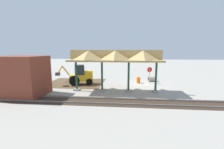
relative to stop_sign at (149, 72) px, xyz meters
The scene contains 10 objects.
ground_plane 2.07m from the stop_sign, 22.26° to the left, with size 120.00×120.00×0.00m, color #9E998E.
dirt_work_zone 11.17m from the stop_sign, ahead, with size 8.33×7.00×0.01m, color brown.
platform_canopy 7.14m from the stop_sign, 45.72° to the left, with size 10.62×3.20×4.90m.
rail_tracks 8.76m from the stop_sign, 83.31° to the left, with size 60.00×2.58×0.15m.
stop_sign is the anchor object (origin of this frame).
backhoe 10.12m from the stop_sign, ahead, with size 5.09×2.83×2.82m.
dirt_mound 12.30m from the stop_sign, ahead, with size 5.01×5.01×1.33m, color brown.
concrete_pipe 2.04m from the stop_sign, 113.63° to the right, with size 1.18×1.02×0.89m.
brick_utility_building 16.32m from the stop_sign, 26.69° to the left, with size 4.70×3.86×4.26m, color brown.
traffic_barrel 2.05m from the stop_sign, ahead, with size 0.56×0.56×0.90m, color orange.
Camera 1 is at (2.44, 21.73, 4.87)m, focal length 24.00 mm.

